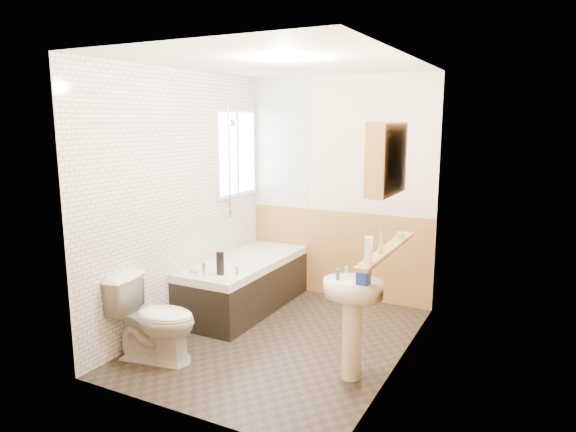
# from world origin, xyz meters

# --- Properties ---
(floor) EXTENTS (2.80, 2.80, 0.00)m
(floor) POSITION_xyz_m (0.00, 0.00, 0.00)
(floor) COLOR #29231D
(floor) RESTS_ON ground
(ceiling) EXTENTS (2.80, 2.80, 0.00)m
(ceiling) POSITION_xyz_m (0.00, 0.00, 2.50)
(ceiling) COLOR white
(ceiling) RESTS_ON ground
(wall_back) EXTENTS (2.20, 0.02, 2.50)m
(wall_back) POSITION_xyz_m (0.00, 1.41, 1.25)
(wall_back) COLOR #F0E2C6
(wall_back) RESTS_ON ground
(wall_front) EXTENTS (2.20, 0.02, 2.50)m
(wall_front) POSITION_xyz_m (0.00, -1.41, 1.25)
(wall_front) COLOR #F0E2C6
(wall_front) RESTS_ON ground
(wall_left) EXTENTS (0.02, 2.80, 2.50)m
(wall_left) POSITION_xyz_m (-1.11, 0.00, 1.25)
(wall_left) COLOR #F0E2C6
(wall_left) RESTS_ON ground
(wall_right) EXTENTS (0.02, 2.80, 2.50)m
(wall_right) POSITION_xyz_m (1.11, 0.00, 1.25)
(wall_right) COLOR #F0E2C6
(wall_right) RESTS_ON ground
(wainscot_right) EXTENTS (0.01, 2.80, 1.00)m
(wainscot_right) POSITION_xyz_m (1.09, 0.00, 0.50)
(wainscot_right) COLOR tan
(wainscot_right) RESTS_ON wall_right
(wainscot_front) EXTENTS (2.20, 0.01, 1.00)m
(wainscot_front) POSITION_xyz_m (0.00, -1.39, 0.50)
(wainscot_front) COLOR tan
(wainscot_front) RESTS_ON wall_front
(wainscot_back) EXTENTS (2.20, 0.01, 1.00)m
(wainscot_back) POSITION_xyz_m (0.00, 1.39, 0.50)
(wainscot_back) COLOR tan
(wainscot_back) RESTS_ON wall_back
(tile_cladding_left) EXTENTS (0.01, 2.80, 2.50)m
(tile_cladding_left) POSITION_xyz_m (-1.09, 0.00, 1.25)
(tile_cladding_left) COLOR white
(tile_cladding_left) RESTS_ON wall_left
(tile_return_back) EXTENTS (0.75, 0.01, 1.50)m
(tile_return_back) POSITION_xyz_m (-0.73, 1.39, 1.75)
(tile_return_back) COLOR white
(tile_return_back) RESTS_ON wall_back
(window) EXTENTS (0.03, 0.79, 0.99)m
(window) POSITION_xyz_m (-1.06, 0.95, 1.65)
(window) COLOR white
(window) RESTS_ON wall_left
(bathtub) EXTENTS (0.70, 1.66, 0.69)m
(bathtub) POSITION_xyz_m (-0.73, 0.55, 0.29)
(bathtub) COLOR black
(bathtub) RESTS_ON floor
(shower_riser) EXTENTS (0.11, 0.08, 1.24)m
(shower_riser) POSITION_xyz_m (-1.04, 0.77, 1.67)
(shower_riser) COLOR silver
(shower_riser) RESTS_ON wall_left
(toilet) EXTENTS (0.80, 0.53, 0.73)m
(toilet) POSITION_xyz_m (-0.76, -0.84, 0.36)
(toilet) COLOR white
(toilet) RESTS_ON floor
(sink) EXTENTS (0.47, 0.38, 0.91)m
(sink) POSITION_xyz_m (0.84, -0.39, 0.58)
(sink) COLOR white
(sink) RESTS_ON floor
(pine_shelf) EXTENTS (0.10, 1.28, 0.03)m
(pine_shelf) POSITION_xyz_m (1.04, -0.18, 1.03)
(pine_shelf) COLOR tan
(pine_shelf) RESTS_ON wall_right
(medicine_cabinet) EXTENTS (0.15, 0.60, 0.55)m
(medicine_cabinet) POSITION_xyz_m (1.01, -0.20, 1.74)
(medicine_cabinet) COLOR tan
(medicine_cabinet) RESTS_ON wall_right
(foam_can) EXTENTS (0.07, 0.07, 0.18)m
(foam_can) POSITION_xyz_m (1.04, -0.65, 1.13)
(foam_can) COLOR silver
(foam_can) RESTS_ON pine_shelf
(green_bottle) EXTENTS (0.05, 0.05, 0.22)m
(green_bottle) POSITION_xyz_m (1.04, -0.36, 1.15)
(green_bottle) COLOR #59C647
(green_bottle) RESTS_ON pine_shelf
(black_jar) EXTENTS (0.07, 0.07, 0.05)m
(black_jar) POSITION_xyz_m (1.04, 0.21, 1.07)
(black_jar) COLOR #59C647
(black_jar) RESTS_ON pine_shelf
(soap_bottle) EXTENTS (0.10, 0.20, 0.09)m
(soap_bottle) POSITION_xyz_m (0.94, -0.44, 0.85)
(soap_bottle) COLOR #19339E
(soap_bottle) RESTS_ON sink
(clear_bottle) EXTENTS (0.04, 0.04, 0.09)m
(clear_bottle) POSITION_xyz_m (0.73, -0.43, 0.85)
(clear_bottle) COLOR #388447
(clear_bottle) RESTS_ON sink
(blue_gel) EXTENTS (0.07, 0.04, 0.23)m
(blue_gel) POSITION_xyz_m (-0.63, -0.04, 0.66)
(blue_gel) COLOR black
(blue_gel) RESTS_ON bathtub
(cream_jar) EXTENTS (0.09, 0.09, 0.05)m
(cream_jar) POSITION_xyz_m (-0.90, -0.10, 0.58)
(cream_jar) COLOR silver
(cream_jar) RESTS_ON bathtub
(orange_bottle) EXTENTS (0.03, 0.03, 0.08)m
(orange_bottle) POSITION_xyz_m (-0.50, 0.04, 0.59)
(orange_bottle) COLOR orange
(orange_bottle) RESTS_ON bathtub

